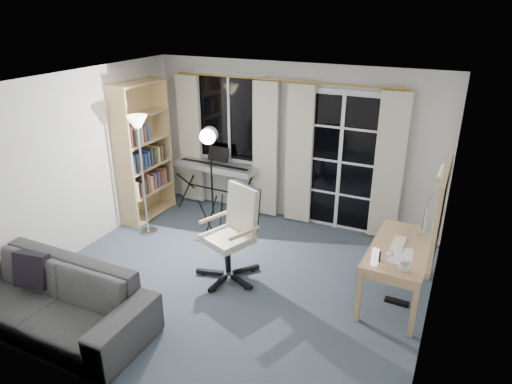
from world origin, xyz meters
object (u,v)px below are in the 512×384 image
bookshelf (141,155)px  studio_light (210,149)px  torchiere_lamp (139,140)px  office_chair (236,225)px  keyboard_piano (215,167)px  mug (404,267)px  desk (400,253)px  sofa (46,289)px  monitor (428,213)px

bookshelf → studio_light: (1.38, -0.25, 0.35)m
torchiere_lamp → studio_light: size_ratio=1.04×
studio_light → office_chair: studio_light is taller
bookshelf → torchiere_lamp: size_ratio=1.21×
keyboard_piano → mug: 3.60m
desk → sofa: bearing=-145.5°
studio_light → sofa: (-0.59, -2.38, -0.91)m
keyboard_piano → desk: size_ratio=1.07×
studio_light → sofa: 2.61m
keyboard_piano → studio_light: 1.15m
keyboard_piano → sofa: (-0.15, -3.25, -0.30)m
bookshelf → torchiere_lamp: bearing=-51.3°
office_chair → desk: office_chair is taller
keyboard_piano → office_chair: (1.17, -1.54, -0.06)m
torchiere_lamp → sofa: 2.39m
desk → mug: size_ratio=11.59×
studio_light → torchiere_lamp: bearing=179.0°
bookshelf → studio_light: size_ratio=1.26×
bookshelf → desk: size_ratio=1.65×
torchiere_lamp → desk: size_ratio=1.37×
studio_light → desk: studio_light is taller
keyboard_piano → desk: keyboard_piano is taller
torchiere_lamp → keyboard_piano: bearing=63.7°
desk → mug: mug is taller
studio_light → mug: 2.93m
torchiere_lamp → office_chair: torchiere_lamp is taller
studio_light → office_chair: (0.74, -0.67, -0.67)m
monitor → sofa: size_ratio=0.22×
keyboard_piano → sofa: size_ratio=0.61×
bookshelf → mug: (4.11, -1.10, -0.28)m
studio_light → monitor: (2.83, 0.10, -0.42)m
keyboard_piano → monitor: (3.26, -0.77, 0.18)m
torchiere_lamp → studio_light: bearing=13.5°
desk → sofa: sofa is taller
keyboard_piano → studio_light: (0.44, -0.87, 0.61)m
torchiere_lamp → studio_light: torchiere_lamp is taller
monitor → mug: size_ratio=4.40×
bookshelf → mug: bookshelf is taller
torchiere_lamp → office_chair: (1.72, -0.44, -0.73)m
keyboard_piano → desk: bearing=-19.2°
desk → keyboard_piano: bearing=160.6°
keyboard_piano → studio_light: size_ratio=0.81×
keyboard_piano → office_chair: office_chair is taller
monitor → sofa: bearing=-141.8°
monitor → desk: bearing=-111.4°
keyboard_piano → sofa: bearing=-90.3°
bookshelf → mug: size_ratio=19.18×
sofa → monitor: bearing=36.2°
keyboard_piano → sofa: 3.26m
torchiere_lamp → studio_light: (0.98, 0.24, -0.06)m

